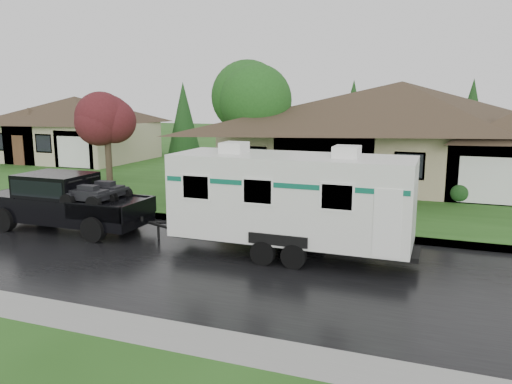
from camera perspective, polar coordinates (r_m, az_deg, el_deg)
ground at (r=16.39m, az=4.46°, el=-6.62°), size 140.00×140.00×0.00m
road at (r=14.57m, az=2.25°, el=-8.82°), size 140.00×8.00×0.01m
curb at (r=18.45m, az=6.41°, el=-4.41°), size 140.00×0.50×0.15m
lawn at (r=30.73m, az=12.26°, el=1.52°), size 140.00×26.00×0.15m
house_main at (r=28.98m, az=16.72°, el=7.77°), size 19.44×10.80×6.90m
house_far at (r=40.46m, az=-19.78°, el=7.44°), size 10.80×8.64×5.80m
tree_left_green at (r=26.01m, az=-0.51°, el=10.46°), size 4.00×4.00×6.62m
tree_red at (r=29.65m, az=-16.71°, el=7.78°), size 2.98×2.98×4.93m
shrub_row at (r=24.82m, az=14.94°, el=0.58°), size 13.60×1.00×1.00m
pickup_truck at (r=19.93m, az=-21.11°, el=-0.83°), size 6.31×2.40×2.10m
travel_trailer at (r=15.46m, az=4.00°, el=-0.58°), size 7.78×2.73×3.49m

